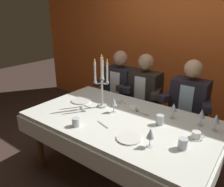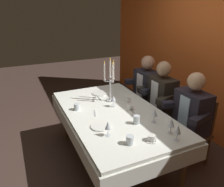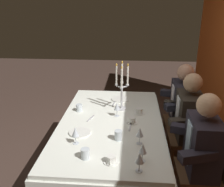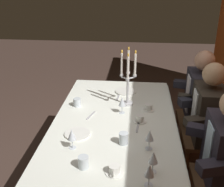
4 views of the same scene
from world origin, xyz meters
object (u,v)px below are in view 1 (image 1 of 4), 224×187
Objects in this scene: seated_diner_0 at (120,85)px; water_tumbler_1 at (160,120)px; dinner_plate_1 at (129,138)px; seated_diner_1 at (145,90)px; wine_glass_2 at (114,102)px; seated_diner_2 at (189,100)px; dining_table at (120,128)px; wine_glass_4 at (174,108)px; coffee_cup_1 at (134,108)px; wine_glass_1 at (202,114)px; coffee_cup_2 at (196,135)px; water_tumbler_2 at (183,144)px; dinner_plate_0 at (81,101)px; wine_glass_3 at (150,134)px; water_tumbler_0 at (76,122)px; wine_glass_0 at (216,119)px; coffee_cup_0 at (120,101)px; candelabra at (102,84)px.

water_tumbler_1 is at bearing -38.17° from seated_diner_0.
seated_diner_1 is at bearing 112.73° from dinner_plate_1.
wine_glass_2 is 0.13× the size of seated_diner_0.
seated_diner_0 reaches higher than water_tumbler_1.
seated_diner_1 is 0.62m from seated_diner_2.
wine_glass_4 is (0.43, 0.30, 0.23)m from dining_table.
dining_table is 0.27m from coffee_cup_1.
wine_glass_1 is 0.27m from coffee_cup_2.
seated_diner_2 reaches higher than dinner_plate_1.
coffee_cup_1 is 0.11× the size of seated_diner_0.
water_tumbler_1 is 0.36m from coffee_cup_2.
dinner_plate_0 is at bearing 170.31° from water_tumbler_2.
water_tumbler_1 is 0.73× the size of coffee_cup_1.
wine_glass_3 is at bearing -126.92° from coffee_cup_2.
seated_diner_0 is at bearing 141.54° from water_tumbler_2.
wine_glass_2 is 2.00× the size of water_tumbler_0.
water_tumbler_1 is at bearing 38.97° from water_tumbler_0.
dining_table is at bearing -55.22° from seated_diner_0.
water_tumbler_2 is (-0.13, -0.44, -0.07)m from wine_glass_0.
seated_diner_2 is (-0.42, 0.60, -0.12)m from wine_glass_0.
water_tumbler_2 is 1.03m from coffee_cup_0.
wine_glass_2 is 0.86m from water_tumbler_2.
wine_glass_2 is 0.28m from coffee_cup_0.
seated_diner_0 is (-1.04, 0.58, -0.12)m from wine_glass_4.
candelabra is 1.09m from coffee_cup_2.
wine_glass_2 reaches higher than coffee_cup_1.
water_tumbler_2 is (0.93, 0.24, 0.00)m from water_tumbler_0.
dinner_plate_0 is 0.48m from coffee_cup_0.
dinner_plate_0 is at bearing 173.48° from dining_table.
dinner_plate_0 is 0.19× the size of seated_diner_1.
seated_diner_0 is at bearing 141.83° from water_tumbler_1.
water_tumbler_2 is at bearing -100.41° from coffee_cup_2.
water_tumbler_0 is at bearing -154.73° from coffee_cup_2.
coffee_cup_1 is at bearing 150.48° from water_tumbler_2.
dinner_plate_0 is 0.51m from wine_glass_2.
wine_glass_3 is 1.36m from seated_diner_1.
wine_glass_1 is 0.69m from coffee_cup_1.
wine_glass_4 is at bearing 94.46° from wine_glass_3.
water_tumbler_0 is at bearing -79.93° from candelabra.
wine_glass_2 is at bearing -175.12° from water_tumbler_1.
wine_glass_4 is 0.87m from seated_diner_1.
wine_glass_0 reaches higher than water_tumbler_0.
water_tumbler_0 is (-0.10, -0.45, -0.07)m from wine_glass_2.
wine_glass_3 is at bearing -29.34° from wine_glass_2.
wine_glass_4 is at bearing -176.25° from wine_glass_1.
wine_glass_0 is 1.05m from coffee_cup_0.
water_tumbler_2 reaches higher than coffee_cup_2.
water_tumbler_1 is at bearing 103.92° from wine_glass_3.
dinner_plate_0 is 0.92m from seated_diner_1.
dining_table is 0.60m from wine_glass_3.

